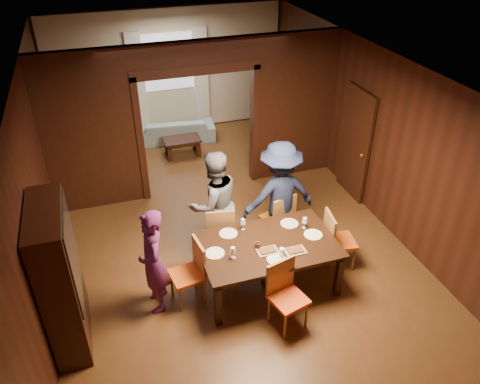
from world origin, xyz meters
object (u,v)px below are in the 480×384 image
object	(u,v)px
coffee_table	(182,147)
chair_near	(289,297)
chair_left	(187,274)
sofa	(176,130)
dining_table	(267,264)
person_navy	(280,195)
chair_far_r	(276,217)
chair_far_l	(220,230)
chair_right	(340,240)
hutch	(60,278)
person_purple	(153,262)
person_grey	(214,204)

from	to	relation	value
coffee_table	chair_near	bearing A→B (deg)	-86.84
chair_left	sofa	bearing A→B (deg)	162.66
dining_table	chair_near	world-z (taller)	chair_near
person_navy	chair_far_r	bearing A→B (deg)	-32.65
chair_left	chair_far_l	bearing A→B (deg)	131.36
chair_near	sofa	bearing A→B (deg)	77.96
chair_right	chair_far_r	size ratio (longest dim) A/B	1.00
person_navy	hutch	distance (m)	3.46
chair_left	chair_far_r	bearing A→B (deg)	109.41
person_purple	chair_right	bearing A→B (deg)	89.37
person_grey	chair_far_r	world-z (taller)	person_grey
coffee_table	chair_far_l	xyz separation A→B (m)	(-0.16, -3.55, 0.28)
person_navy	coffee_table	xyz separation A→B (m)	(-0.85, 3.53, -0.72)
chair_far_r	chair_near	distance (m)	1.82
dining_table	coffee_table	size ratio (longest dim) A/B	2.44
dining_table	chair_left	bearing A→B (deg)	177.29
chair_far_r	hutch	bearing A→B (deg)	2.88
sofa	chair_left	bearing A→B (deg)	87.20
person_purple	person_navy	size ratio (longest dim) A/B	0.86
chair_far_l	person_purple	bearing A→B (deg)	45.88
sofa	chair_far_l	distance (m)	4.37
person_navy	chair_left	xyz separation A→B (m)	(-1.73, -0.85, -0.43)
chair_right	chair_far_r	distance (m)	1.12
sofa	hutch	distance (m)	5.94
sofa	chair_left	distance (m)	5.27
dining_table	chair_near	xyz separation A→B (m)	(-0.01, -0.81, 0.10)
person_purple	chair_far_l	distance (m)	1.44
person_navy	sofa	xyz separation A→B (m)	(-0.83, 4.34, -0.65)
person_grey	chair_near	distance (m)	1.95
person_purple	sofa	size ratio (longest dim) A/B	0.87
sofa	coffee_table	size ratio (longest dim) A/B	2.28
dining_table	chair_far_r	xyz separation A→B (m)	(0.52, 0.92, 0.10)
chair_left	chair_far_l	distance (m)	1.10
chair_right	hutch	distance (m)	4.03
coffee_table	chair_right	bearing A→B (deg)	-70.76
dining_table	hutch	distance (m)	2.84
chair_near	hutch	size ratio (longest dim) A/B	0.48
chair_left	person_purple	bearing A→B (deg)	-100.99
chair_far_r	hutch	xyz separation A→B (m)	(-3.28, -1.03, 0.52)
person_navy	sofa	world-z (taller)	person_navy
chair_far_l	coffee_table	bearing A→B (deg)	-81.46
person_navy	chair_far_r	size ratio (longest dim) A/B	1.89
person_navy	hutch	size ratio (longest dim) A/B	0.92
sofa	person_navy	bearing A→B (deg)	107.88
coffee_table	chair_far_r	size ratio (longest dim) A/B	0.82
person_navy	hutch	world-z (taller)	hutch
chair_left	hutch	bearing A→B (deg)	-91.72
coffee_table	hutch	bearing A→B (deg)	-118.45
chair_far_l	sofa	bearing A→B (deg)	-81.18
person_navy	hutch	xyz separation A→B (m)	(-3.31, -1.01, 0.08)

